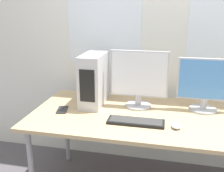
# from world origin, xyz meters

# --- Properties ---
(wall_back) EXTENTS (8.00, 0.07, 2.70)m
(wall_back) POSITION_xyz_m (0.00, 1.00, 1.35)
(wall_back) COLOR silver
(wall_back) RESTS_ON ground_plane
(desk) EXTENTS (1.97, 0.87, 0.73)m
(desk) POSITION_xyz_m (0.00, 0.44, 0.68)
(desk) COLOR tan
(desk) RESTS_ON ground_plane
(pc_tower) EXTENTS (0.17, 0.39, 0.43)m
(pc_tower) POSITION_xyz_m (-0.55, 0.59, 0.94)
(pc_tower) COLOR silver
(pc_tower) RESTS_ON desk
(monitor_main) EXTENTS (0.46, 0.22, 0.47)m
(monitor_main) POSITION_xyz_m (-0.17, 0.60, 0.97)
(monitor_main) COLOR #B7B7BC
(monitor_main) RESTS_ON desk
(monitor_right_near) EXTENTS (0.44, 0.22, 0.43)m
(monitor_right_near) POSITION_xyz_m (0.35, 0.63, 0.95)
(monitor_right_near) COLOR #B7B7BC
(monitor_right_near) RESTS_ON desk
(keyboard) EXTENTS (0.41, 0.13, 0.02)m
(keyboard) POSITION_xyz_m (-0.15, 0.27, 0.74)
(keyboard) COLOR black
(keyboard) RESTS_ON desk
(mouse) EXTENTS (0.07, 0.09, 0.03)m
(mouse) POSITION_xyz_m (0.13, 0.25, 0.74)
(mouse) COLOR #B2B2B7
(mouse) RESTS_ON desk
(cell_phone) EXTENTS (0.11, 0.16, 0.01)m
(cell_phone) POSITION_xyz_m (-0.76, 0.38, 0.73)
(cell_phone) COLOR #232328
(cell_phone) RESTS_ON desk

